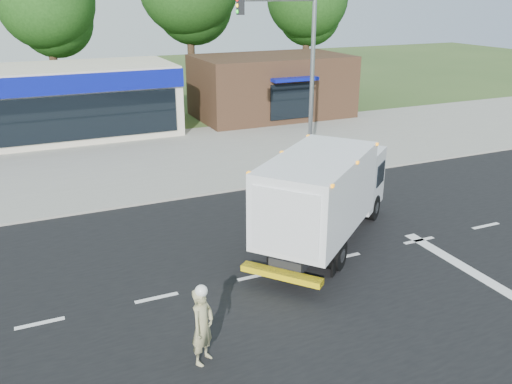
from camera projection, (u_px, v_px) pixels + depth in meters
ground at (343, 257)px, 17.11m from camera, size 120.00×120.00×0.00m
road_asphalt at (343, 257)px, 17.10m from camera, size 60.00×14.00×0.02m
sidewalk at (243, 179)px, 24.11m from camera, size 60.00×2.40×0.12m
parking_apron at (202, 148)px, 29.10m from camera, size 60.00×9.00×0.02m
lane_markings at (405, 267)px, 16.46m from camera, size 55.20×7.00×0.01m
ems_box_truck at (325, 191)px, 17.41m from camera, size 7.07×6.42×3.25m
emergency_worker at (203, 325)px, 11.96m from camera, size 0.80×0.77×1.96m
retail_strip_mall at (12, 105)px, 30.06m from camera, size 18.00×6.20×4.00m
brown_storefront at (271, 86)px, 36.21m from camera, size 10.00×6.70×4.00m
traffic_signal_pole at (299, 67)px, 22.82m from camera, size 3.51×0.25×8.00m
background_trees at (123, 0)px, 38.38m from camera, size 36.77×7.39×12.10m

